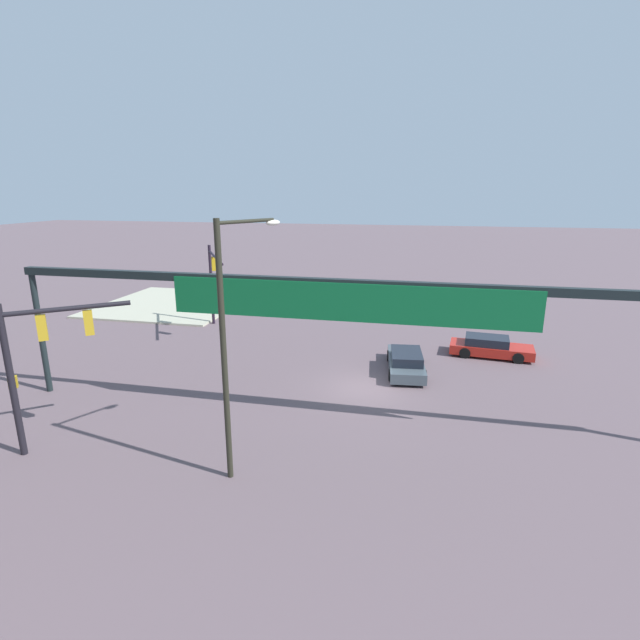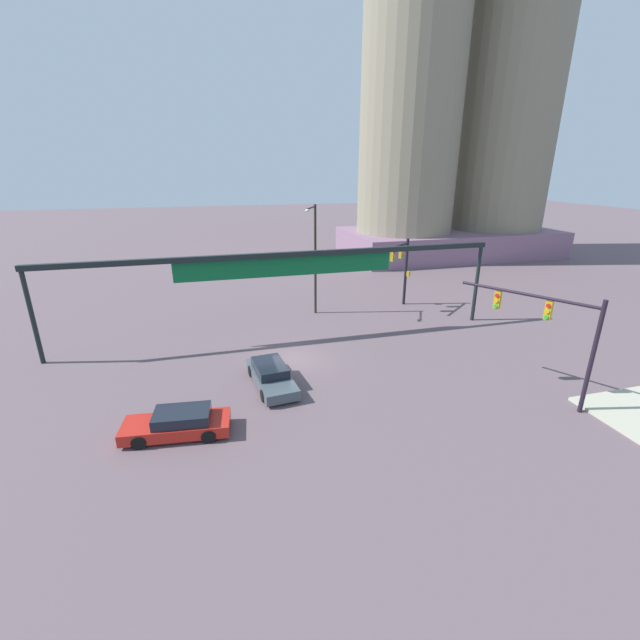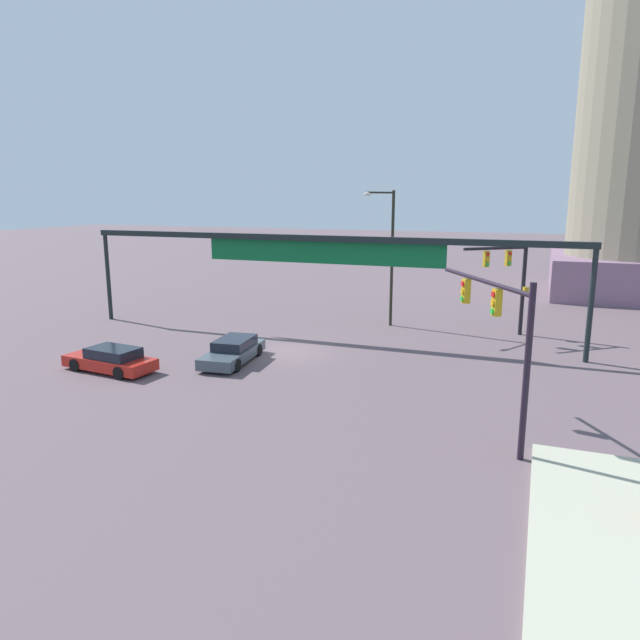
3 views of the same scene
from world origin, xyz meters
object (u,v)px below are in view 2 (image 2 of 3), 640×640
object	(u,v)px
streetlamp_curved_arm	(314,253)
sedan_car_approaching	(271,375)
traffic_signal_near_corner	(402,263)
traffic_signal_opposite_side	(552,324)
sedan_car_waiting_far	(178,423)

from	to	relation	value
streetlamp_curved_arm	sedan_car_approaching	world-z (taller)	streetlamp_curved_arm
streetlamp_curved_arm	sedan_car_approaching	size ratio (longest dim) A/B	1.75
traffic_signal_near_corner	sedan_car_approaching	size ratio (longest dim) A/B	1.16
traffic_signal_opposite_side	streetlamp_curved_arm	xyz separation A→B (m)	(-8.08, 16.35, 0.95)
traffic_signal_opposite_side	sedan_car_approaching	world-z (taller)	traffic_signal_opposite_side
streetlamp_curved_arm	traffic_signal_opposite_side	bearing A→B (deg)	54.32
streetlamp_curved_arm	sedan_car_approaching	xyz separation A→B (m)	(-5.38, -11.21, -4.55)
traffic_signal_opposite_side	traffic_signal_near_corner	bearing A→B (deg)	-29.58
traffic_signal_opposite_side	sedan_car_approaching	size ratio (longest dim) A/B	1.19
traffic_signal_near_corner	sedan_car_waiting_far	world-z (taller)	traffic_signal_near_corner
traffic_signal_near_corner	sedan_car_approaching	world-z (taller)	traffic_signal_near_corner
traffic_signal_opposite_side	sedan_car_waiting_far	world-z (taller)	traffic_signal_opposite_side
traffic_signal_opposite_side	streetlamp_curved_arm	distance (m)	18.26
sedan_car_approaching	traffic_signal_opposite_side	bearing A→B (deg)	63.02
sedan_car_waiting_far	traffic_signal_opposite_side	bearing A→B (deg)	-178.69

